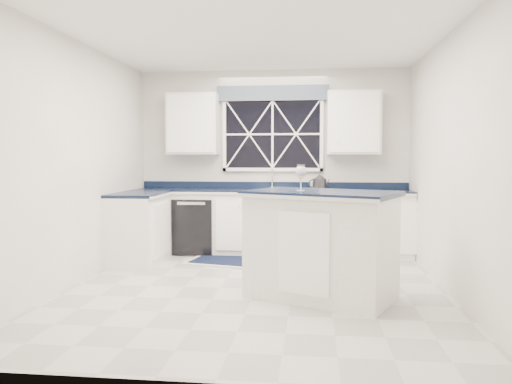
# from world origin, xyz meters

# --- Properties ---
(ground) EXTENTS (4.50, 4.50, 0.00)m
(ground) POSITION_xyz_m (0.00, 0.00, 0.00)
(ground) COLOR #B8B8B3
(ground) RESTS_ON ground
(back_wall) EXTENTS (4.00, 0.10, 2.70)m
(back_wall) POSITION_xyz_m (0.00, 2.25, 1.35)
(back_wall) COLOR silver
(back_wall) RESTS_ON ground
(base_cabinets) EXTENTS (3.99, 1.60, 0.90)m
(base_cabinets) POSITION_xyz_m (-0.33, 1.78, 0.45)
(base_cabinets) COLOR white
(base_cabinets) RESTS_ON ground
(countertop) EXTENTS (3.98, 0.64, 0.04)m
(countertop) POSITION_xyz_m (0.00, 1.95, 0.92)
(countertop) COLOR black
(countertop) RESTS_ON base_cabinets
(dishwasher) EXTENTS (0.60, 0.58, 0.82)m
(dishwasher) POSITION_xyz_m (-1.10, 1.95, 0.41)
(dishwasher) COLOR black
(dishwasher) RESTS_ON ground
(window) EXTENTS (1.65, 0.09, 1.26)m
(window) POSITION_xyz_m (0.00, 2.20, 1.83)
(window) COLOR black
(window) RESTS_ON ground
(upper_cabinets) EXTENTS (3.10, 0.34, 0.90)m
(upper_cabinets) POSITION_xyz_m (0.00, 2.08, 1.90)
(upper_cabinets) COLOR white
(upper_cabinets) RESTS_ON ground
(faucet) EXTENTS (0.05, 0.20, 0.30)m
(faucet) POSITION_xyz_m (0.00, 2.14, 1.10)
(faucet) COLOR silver
(faucet) RESTS_ON countertop
(island) EXTENTS (1.67, 1.38, 1.07)m
(island) POSITION_xyz_m (0.69, -0.23, 0.54)
(island) COLOR white
(island) RESTS_ON ground
(rug) EXTENTS (1.44, 1.05, 0.02)m
(rug) POSITION_xyz_m (-0.41, 1.35, 0.01)
(rug) COLOR #B9B9B4
(rug) RESTS_ON ground
(kettle) EXTENTS (0.31, 0.25, 0.23)m
(kettle) POSITION_xyz_m (0.70, 1.97, 1.05)
(kettle) COLOR #2F2F32
(kettle) RESTS_ON countertop
(wine_glass) EXTENTS (0.11, 0.11, 0.26)m
(wine_glass) POSITION_xyz_m (0.48, -0.22, 1.25)
(wine_glass) COLOR silver
(wine_glass) RESTS_ON island
(soap_bottle) EXTENTS (0.11, 0.11, 0.18)m
(soap_bottle) POSITION_xyz_m (0.61, 2.06, 1.03)
(soap_bottle) COLOR silver
(soap_bottle) RESTS_ON countertop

